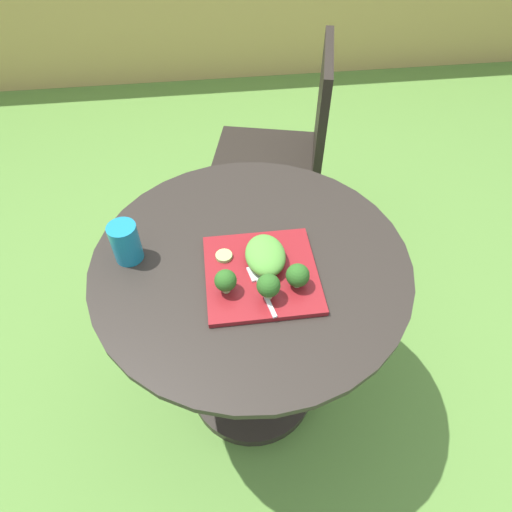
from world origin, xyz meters
TOP-DOWN VIEW (x-y plane):
  - ground_plane at (0.00, 0.00)m, footprint 12.00×12.00m
  - patio_table at (0.00, 0.00)m, footprint 0.80×0.80m
  - patio_chair at (0.24, 0.74)m, footprint 0.53×0.53m
  - salad_plate at (0.02, -0.06)m, footprint 0.27×0.27m
  - drinking_glass at (-0.30, 0.04)m, footprint 0.07×0.07m
  - fork at (0.01, -0.10)m, footprint 0.05×0.15m
  - lettuce_mound at (0.03, -0.03)m, footprint 0.10×0.13m
  - broccoli_floret_0 at (0.02, -0.13)m, footprint 0.05×0.05m
  - broccoli_floret_1 at (-0.07, -0.10)m, footprint 0.05×0.05m
  - broccoli_floret_2 at (0.10, -0.11)m, footprint 0.05×0.05m
  - cucumber_slice_0 at (-0.07, -0.00)m, footprint 0.04×0.04m

SIDE VIEW (x-z plane):
  - ground_plane at x=0.00m, z-range 0.00..0.00m
  - patio_table at x=0.00m, z-range 0.07..0.77m
  - patio_chair at x=0.24m, z-range 0.08..0.98m
  - salad_plate at x=0.02m, z-range 0.71..0.72m
  - fork at x=0.01m, z-range 0.72..0.73m
  - cucumber_slice_0 at x=-0.07m, z-range 0.72..0.73m
  - lettuce_mound at x=0.03m, z-range 0.72..0.77m
  - drinking_glass at x=-0.30m, z-range 0.70..0.81m
  - broccoli_floret_2 at x=0.10m, z-range 0.72..0.79m
  - broccoli_floret_1 at x=-0.07m, z-range 0.73..0.79m
  - broccoli_floret_0 at x=0.02m, z-range 0.73..0.80m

